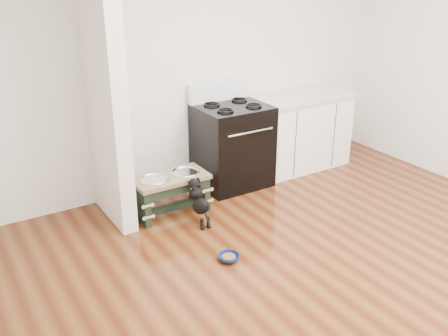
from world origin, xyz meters
TOP-DOWN VIEW (x-y plane):
  - ground at (0.00, 0.00)m, footprint 5.00×5.00m
  - room_shell at (0.00, 0.00)m, footprint 5.00×5.00m
  - partition_wall at (-1.18, 2.10)m, footprint 0.15×0.80m
  - oven_range at (0.25, 2.16)m, footprint 0.76×0.69m
  - cabinet_run at (1.23, 2.18)m, footprint 1.24×0.64m
  - dog_feeder at (-0.67, 1.87)m, footprint 0.74×0.40m
  - puppy at (-0.53, 1.52)m, footprint 0.13×0.38m
  - floor_bowl at (-0.64, 0.82)m, footprint 0.23×0.23m

SIDE VIEW (x-z plane):
  - ground at x=0.00m, z-range 0.00..0.00m
  - floor_bowl at x=-0.64m, z-range 0.00..0.06m
  - puppy at x=-0.53m, z-range 0.02..0.48m
  - dog_feeder at x=-0.67m, z-range 0.08..0.50m
  - cabinet_run at x=1.23m, z-range 0.00..0.91m
  - oven_range at x=0.25m, z-range -0.09..1.05m
  - partition_wall at x=-1.18m, z-range 0.00..2.70m
  - room_shell at x=0.00m, z-range -0.88..4.12m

